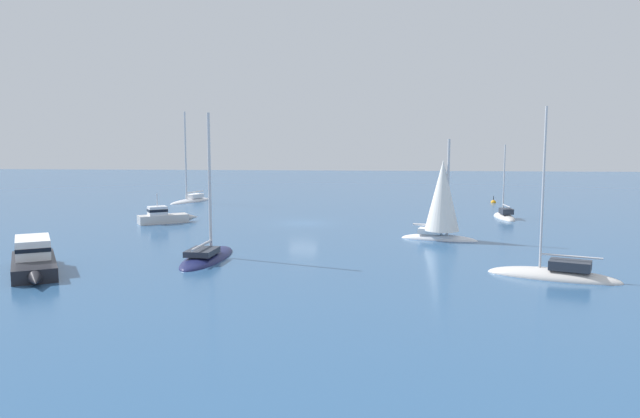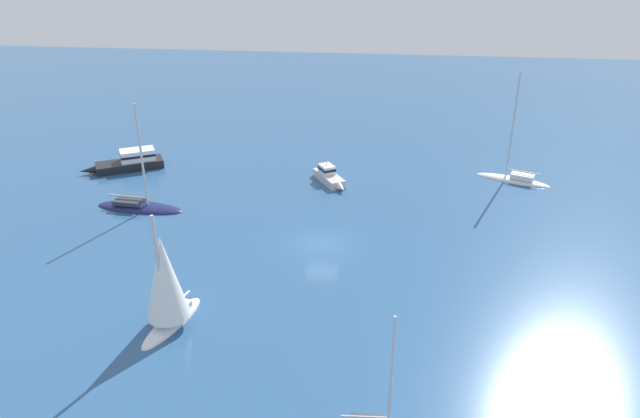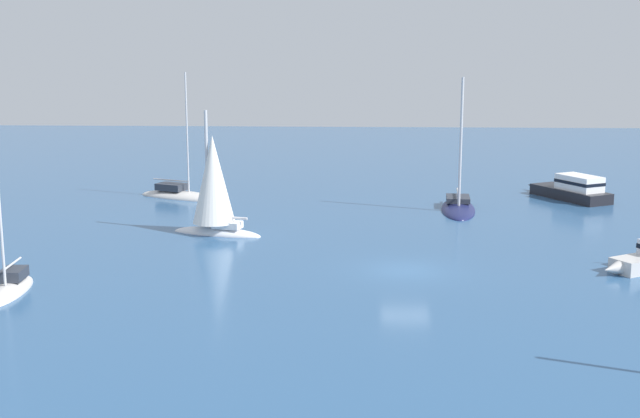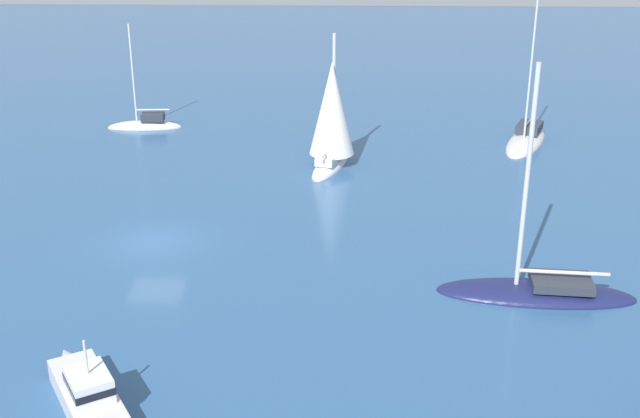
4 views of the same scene
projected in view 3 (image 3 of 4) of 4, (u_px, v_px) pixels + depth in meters
ground_plane at (406, 270)px, 42.56m from camera, size 160.00×160.00×0.00m
cabin_cruiser at (572, 189)px, 62.56m from camera, size 5.35×7.86×1.95m
sailboat at (10, 290)px, 38.74m from camera, size 1.84×5.09×7.50m
yacht at (458, 208)px, 58.64m from camera, size 3.01×8.12×9.89m
yacht_1 at (214, 189)px, 50.46m from camera, size 6.00×3.22×8.09m
sailboat_1 at (180, 196)px, 63.42m from camera, size 7.50×4.67×10.15m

